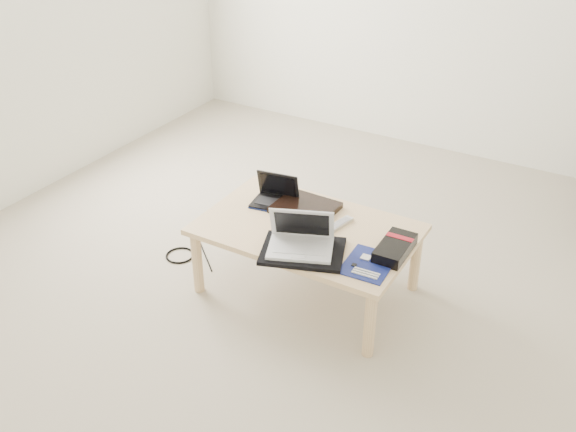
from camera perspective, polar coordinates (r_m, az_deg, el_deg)
The scene contains 13 objects.
ground at distance 3.70m, azimuth 0.45°, elevation -4.61°, with size 4.00×4.00×0.00m, color #AA9E8A.
coffee_table at distance 3.34m, azimuth 1.71°, elevation -1.69°, with size 1.10×0.70×0.40m.
book at distance 3.45m, azimuth 1.55°, elevation 0.75°, with size 0.33×0.28×0.03m.
netbook at distance 3.50m, azimuth -1.14°, elevation 1.66°, with size 0.26×0.21×0.17m.
tablet at distance 3.27m, azimuth 1.78°, elevation -1.27°, with size 0.24×0.19×0.01m.
remote at distance 3.32m, azimuth 4.46°, elevation -0.82°, with size 0.09×0.21×0.02m.
neoprene_sleeve at distance 3.10m, azimuth 1.32°, elevation -3.15°, with size 0.40×0.29×0.02m, color black.
white_laptop at distance 3.09m, azimuth 1.15°, elevation -2.13°, with size 0.37×0.32×0.21m.
motherboard at distance 3.05m, azimuth 7.18°, elevation -4.25°, with size 0.23×0.28×0.01m.
gpu_box at distance 3.13m, azimuth 9.48°, elevation -2.82°, with size 0.14×0.27×0.06m.
cable_coil at distance 3.32m, azimuth -0.54°, elevation -0.77°, with size 0.09×0.09×0.01m, color black.
floor_cable_coil at distance 3.84m, azimuth -9.59°, elevation -3.46°, with size 0.17×0.17×0.01m, color black.
floor_cable_trail at distance 3.83m, azimuth -7.37°, elevation -3.47°, with size 0.01×0.01×0.34m, color black.
Camera 1 is at (1.49, -2.62, 2.15)m, focal length 40.00 mm.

